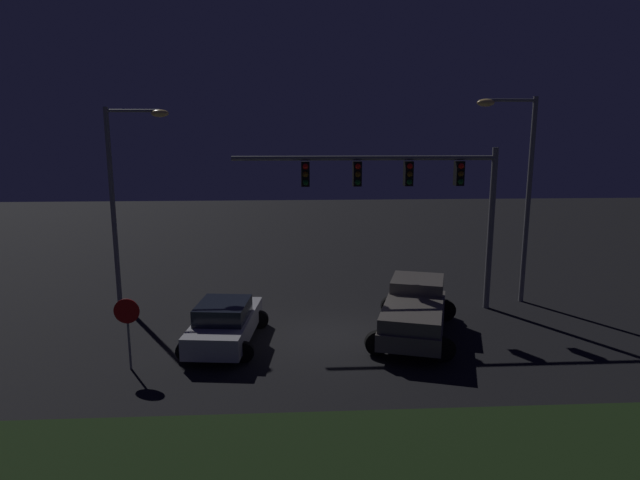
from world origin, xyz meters
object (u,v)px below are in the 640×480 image
traffic_signal_gantry (409,186)px  street_lamp_right (519,177)px  street_lamp_left (124,182)px  pickup_truck (415,307)px  stop_sign (127,320)px  car_sedan (225,323)px

traffic_signal_gantry → street_lamp_right: bearing=9.6°
street_lamp_left → street_lamp_right: 16.11m
street_lamp_right → traffic_signal_gantry: bearing=-170.4°
pickup_truck → stop_sign: stop_sign is taller
pickup_truck → street_lamp_left: 12.63m
car_sedan → stop_sign: stop_sign is taller
pickup_truck → stop_sign: bearing=121.8°
pickup_truck → traffic_signal_gantry: bearing=11.7°
car_sedan → traffic_signal_gantry: traffic_signal_gantry is taller
traffic_signal_gantry → stop_sign: size_ratio=4.63×
stop_sign → traffic_signal_gantry: bearing=28.5°
street_lamp_right → stop_sign: (-14.20, -5.95, -3.73)m
traffic_signal_gantry → street_lamp_left: bearing=171.9°
pickup_truck → car_sedan: 6.63m
pickup_truck → street_lamp_right: (4.97, 3.57, 4.30)m
car_sedan → stop_sign: (-2.63, -1.91, 0.82)m
car_sedan → pickup_truck: bearing=-79.4°
pickup_truck → street_lamp_right: 7.48m
car_sedan → street_lamp_left: street_lamp_left is taller
stop_sign → street_lamp_right: bearing=22.7°
pickup_truck → street_lamp_right: size_ratio=0.68×
street_lamp_left → street_lamp_right: bearing=-3.0°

